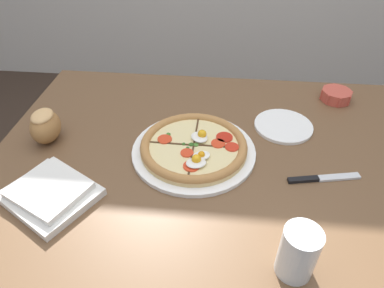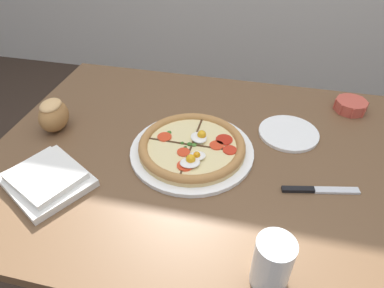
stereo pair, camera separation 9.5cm
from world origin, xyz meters
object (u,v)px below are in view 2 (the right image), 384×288
Objects in this scene: pizza at (192,147)px; water_glass at (272,265)px; dining_table at (214,181)px; side_saucer at (289,133)px; ramekin_bowl at (351,105)px; knife_main at (319,190)px; napkin_folded at (47,179)px; bread_piece_near at (53,115)px.

water_glass is at bearing -55.88° from pizza.
side_saucer reaches higher than dining_table.
ramekin_bowl is 0.42m from knife_main.
side_saucer is (-0.08, 0.22, 0.00)m from knife_main.
ramekin_bowl is (0.46, 0.33, 0.00)m from pizza.
dining_table is 10.83× the size of water_glass.
napkin_folded is at bearing 179.13° from knife_main.
bread_piece_near is 0.76m from water_glass.
napkin_folded reaches higher than dining_table.
water_glass is at bearing -64.30° from dining_table.
bread_piece_near is at bearing -169.47° from side_saucer.
knife_main is 1.07× the size of side_saucer.
dining_table is at bearing 153.20° from knife_main.
ramekin_bowl is (0.40, 0.33, 0.12)m from dining_table.
water_glass reaches higher than knife_main.
knife_main reaches higher than dining_table.
side_saucer is (0.27, 0.15, -0.01)m from pizza.
dining_table is 11.21× the size of bread_piece_near.
napkin_folded is 0.69m from side_saucer.
pizza is at bearing 31.52° from napkin_folded.
knife_main is (-0.12, -0.40, -0.02)m from ramekin_bowl.
bread_piece_near is (-0.10, 0.22, 0.03)m from napkin_folded.
knife_main is (0.28, -0.07, 0.10)m from dining_table.
ramekin_bowl is at bearing 19.14° from bread_piece_near.
side_saucer is (-0.20, -0.18, -0.01)m from ramekin_bowl.
side_saucer is at bearing 10.53° from bread_piece_near.
ramekin_bowl is 0.95m from bread_piece_near.
bread_piece_near is at bearing 177.65° from pizza.
ramekin_bowl is at bearing 33.83° from napkin_folded.
knife_main is 0.29m from water_glass.
water_glass reaches higher than dining_table.
water_glass is (0.23, -0.34, 0.03)m from pizza.
bread_piece_near is 0.97× the size of water_glass.
pizza is 1.95× the size of side_saucer.
pizza is 0.42m from water_glass.
pizza is 0.57m from ramekin_bowl.
pizza is (-0.07, -0.00, 0.12)m from dining_table.
napkin_folded is 0.69m from knife_main.
water_glass reaches higher than napkin_folded.
water_glass reaches higher than pizza.
ramekin_bowl reaches higher than dining_table.
pizza reaches higher than knife_main.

